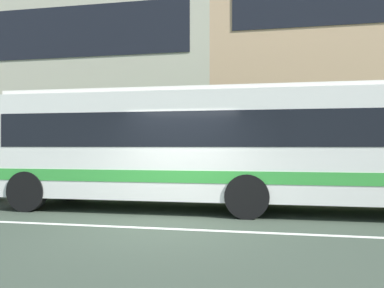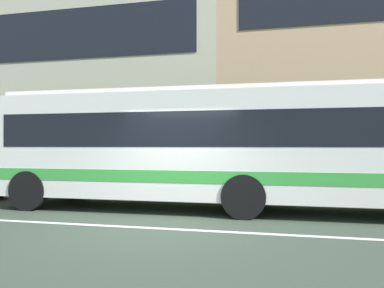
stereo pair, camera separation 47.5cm
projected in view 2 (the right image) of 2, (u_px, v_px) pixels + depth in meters
ground_plane at (158, 229)px, 8.15m from camera, size 160.00×160.00×0.00m
lane_centre_line at (158, 228)px, 8.15m from camera, size 60.00×0.16×0.01m
hedge_row_far at (257, 176)px, 14.17m from camera, size 22.09×1.10×1.19m
apartment_block_left at (61, 76)px, 25.63m from camera, size 21.69×10.84×11.92m
transit_bus at (221, 144)px, 10.47m from camera, size 11.51×2.68×3.04m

